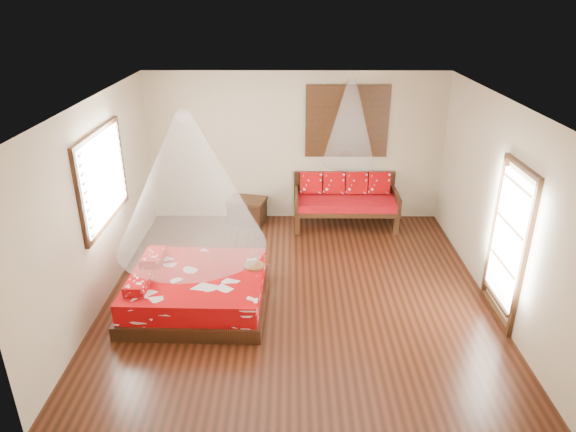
# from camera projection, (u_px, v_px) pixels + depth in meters

# --- Properties ---
(room) EXTENTS (5.54, 5.54, 2.84)m
(room) POSITION_uv_depth(u_px,v_px,m) (298.00, 203.00, 7.06)
(room) COLOR black
(room) RESTS_ON ground
(bed) EXTENTS (1.96, 1.78, 0.63)m
(bed) POSITION_uv_depth(u_px,v_px,m) (196.00, 290.00, 7.17)
(bed) COLOR black
(bed) RESTS_ON floor
(daybed) EXTENTS (1.92, 0.85, 0.97)m
(daybed) POSITION_uv_depth(u_px,v_px,m) (345.00, 198.00, 9.60)
(daybed) COLOR black
(daybed) RESTS_ON floor
(storage_chest) EXTENTS (0.80, 0.66, 0.48)m
(storage_chest) POSITION_uv_depth(u_px,v_px,m) (247.00, 211.00, 9.78)
(storage_chest) COLOR black
(storage_chest) RESTS_ON floor
(shutter_panel) EXTENTS (1.52, 0.06, 1.32)m
(shutter_panel) POSITION_uv_depth(u_px,v_px,m) (347.00, 122.00, 9.34)
(shutter_panel) COLOR black
(shutter_panel) RESTS_ON wall_back
(window_left) EXTENTS (0.10, 1.74, 1.34)m
(window_left) POSITION_uv_depth(u_px,v_px,m) (103.00, 178.00, 7.14)
(window_left) COLOR black
(window_left) RESTS_ON wall_left
(glazed_door) EXTENTS (0.08, 1.02, 2.16)m
(glazed_door) POSITION_uv_depth(u_px,v_px,m) (508.00, 245.00, 6.63)
(glazed_door) COLOR black
(glazed_door) RESTS_ON floor
(wine_tray) EXTENTS (0.30, 0.30, 0.23)m
(wine_tray) POSITION_uv_depth(u_px,v_px,m) (254.00, 263.00, 7.25)
(wine_tray) COLOR brown
(wine_tray) RESTS_ON bed
(mosquito_net_main) EXTENTS (1.97, 1.97, 1.80)m
(mosquito_net_main) POSITION_uv_depth(u_px,v_px,m) (188.00, 182.00, 6.52)
(mosquito_net_main) COLOR white
(mosquito_net_main) RESTS_ON ceiling
(mosquito_net_daybed) EXTENTS (0.94, 0.94, 1.50)m
(mosquito_net_daybed) POSITION_uv_depth(u_px,v_px,m) (350.00, 122.00, 8.88)
(mosquito_net_daybed) COLOR white
(mosquito_net_daybed) RESTS_ON ceiling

